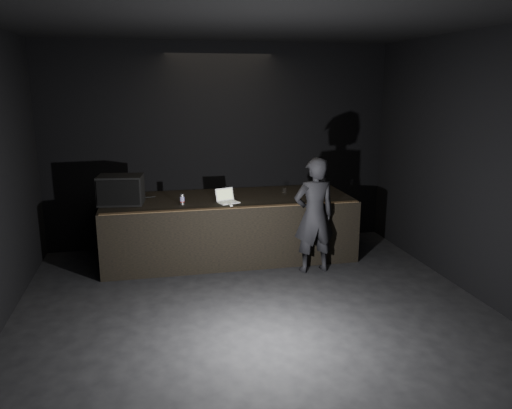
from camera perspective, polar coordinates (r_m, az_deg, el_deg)
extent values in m
plane|color=black|center=(5.96, 1.08, -14.47)|extent=(7.00, 7.00, 0.00)
cube|color=black|center=(8.76, -4.11, 6.68)|extent=(6.00, 0.10, 3.50)
cube|color=black|center=(2.28, 22.52, -15.17)|extent=(6.00, 0.10, 3.50)
cube|color=black|center=(6.71, 27.03, 3.08)|extent=(0.10, 7.00, 3.50)
cube|color=black|center=(5.30, 1.27, 21.15)|extent=(6.00, 7.00, 0.04)
cube|color=black|center=(8.27, -3.21, -2.59)|extent=(4.00, 1.50, 1.00)
cube|color=brown|center=(7.46, -2.41, -0.35)|extent=(3.92, 0.10, 0.01)
cube|color=black|center=(7.94, -15.18, 1.65)|extent=(0.72, 0.54, 0.44)
cube|color=black|center=(7.71, -15.48, 1.28)|extent=(0.62, 0.10, 0.38)
cylinder|color=black|center=(8.24, -14.91, 0.58)|extent=(1.01, 0.19, 0.02)
cube|color=white|center=(7.77, -3.15, 0.24)|extent=(0.35, 0.30, 0.02)
cube|color=silver|center=(7.77, -3.15, 0.30)|extent=(0.28, 0.20, 0.00)
cube|color=white|center=(7.87, -3.62, 1.17)|extent=(0.31, 0.16, 0.20)
cube|color=gold|center=(7.86, -3.59, 1.16)|extent=(0.27, 0.13, 0.16)
cylinder|color=silver|center=(7.73, -8.44, 0.60)|extent=(0.07, 0.07, 0.17)
cylinder|color=navy|center=(7.72, -8.44, 0.63)|extent=(0.07, 0.07, 0.07)
cylinder|color=maroon|center=(7.73, -8.43, 0.33)|extent=(0.07, 0.07, 0.01)
cylinder|color=white|center=(8.43, 3.27, 1.56)|extent=(0.07, 0.07, 0.09)
cube|color=white|center=(7.58, -2.93, -0.05)|extent=(0.04, 0.16, 0.03)
imported|color=black|center=(7.54, 6.67, -1.25)|extent=(0.66, 0.46, 1.76)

